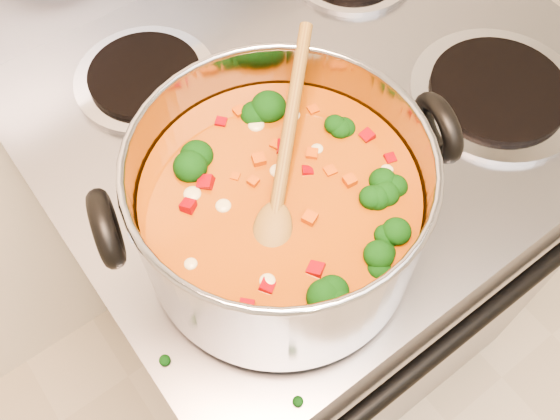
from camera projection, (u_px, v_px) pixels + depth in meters
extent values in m
cube|color=gray|center=(307.00, 245.00, 1.23)|extent=(0.76, 0.66, 0.92)
cylinder|color=black|center=(483.00, 316.00, 0.80)|extent=(0.65, 0.02, 0.02)
cylinder|color=#A5A5AD|center=(279.00, 237.00, 0.72)|extent=(0.23, 0.23, 0.01)
cylinder|color=black|center=(279.00, 234.00, 0.71)|extent=(0.18, 0.18, 0.01)
cylinder|color=#A5A5AD|center=(497.00, 93.00, 0.83)|extent=(0.23, 0.23, 0.01)
cylinder|color=black|center=(499.00, 89.00, 0.82)|extent=(0.18, 0.18, 0.01)
cylinder|color=#A5A5AD|center=(146.00, 79.00, 0.84)|extent=(0.19, 0.19, 0.01)
cylinder|color=black|center=(145.00, 75.00, 0.83)|extent=(0.15, 0.15, 0.01)
cylinder|color=#96969E|center=(280.00, 207.00, 0.63)|extent=(0.29, 0.29, 0.16)
torus|color=#96969E|center=(280.00, 162.00, 0.56)|extent=(0.29, 0.29, 0.01)
cylinder|color=#87380C|center=(280.00, 219.00, 0.65)|extent=(0.28, 0.28, 0.11)
torus|color=black|center=(106.00, 228.00, 0.55)|extent=(0.04, 0.08, 0.08)
torus|color=black|center=(438.00, 128.00, 0.61)|extent=(0.04, 0.08, 0.08)
ellipsoid|color=black|center=(219.00, 258.00, 0.57)|extent=(0.04, 0.04, 0.03)
ellipsoid|color=black|center=(168.00, 155.00, 0.63)|extent=(0.04, 0.04, 0.03)
ellipsoid|color=black|center=(243.00, 201.00, 0.60)|extent=(0.04, 0.04, 0.03)
ellipsoid|color=black|center=(266.00, 302.00, 0.55)|extent=(0.04, 0.04, 0.03)
ellipsoid|color=black|center=(346.00, 208.00, 0.59)|extent=(0.04, 0.04, 0.03)
ellipsoid|color=black|center=(370.00, 127.00, 0.64)|extent=(0.04, 0.04, 0.03)
ellipsoid|color=black|center=(391.00, 201.00, 0.60)|extent=(0.04, 0.04, 0.03)
ellipsoid|color=black|center=(354.00, 274.00, 0.56)|extent=(0.04, 0.04, 0.03)
ellipsoid|color=maroon|center=(351.00, 151.00, 0.63)|extent=(0.01, 0.01, 0.01)
ellipsoid|color=maroon|center=(299.00, 233.00, 0.58)|extent=(0.01, 0.01, 0.01)
ellipsoid|color=maroon|center=(180.00, 157.00, 0.62)|extent=(0.01, 0.01, 0.01)
ellipsoid|color=maroon|center=(297.00, 129.00, 0.64)|extent=(0.01, 0.01, 0.01)
ellipsoid|color=maroon|center=(332.00, 302.00, 0.55)|extent=(0.01, 0.01, 0.01)
ellipsoid|color=maroon|center=(256.00, 127.00, 0.64)|extent=(0.01, 0.01, 0.01)
ellipsoid|color=maroon|center=(340.00, 277.00, 0.56)|extent=(0.01, 0.01, 0.01)
ellipsoid|color=maroon|center=(265.00, 108.00, 0.66)|extent=(0.01, 0.01, 0.01)
ellipsoid|color=maroon|center=(206.00, 238.00, 0.58)|extent=(0.01, 0.01, 0.01)
ellipsoid|color=maroon|center=(332.00, 185.00, 0.61)|extent=(0.01, 0.01, 0.01)
ellipsoid|color=#A33E09|center=(190.00, 197.00, 0.60)|extent=(0.01, 0.01, 0.01)
ellipsoid|color=#A33E09|center=(341.00, 254.00, 0.57)|extent=(0.01, 0.01, 0.01)
ellipsoid|color=#A33E09|center=(175.00, 185.00, 0.61)|extent=(0.01, 0.01, 0.01)
ellipsoid|color=#A33E09|center=(289.00, 241.00, 0.58)|extent=(0.01, 0.01, 0.01)
ellipsoid|color=#A33E09|center=(285.00, 126.00, 0.64)|extent=(0.01, 0.01, 0.01)
ellipsoid|color=#A33E09|center=(301.00, 128.00, 0.64)|extent=(0.01, 0.01, 0.01)
ellipsoid|color=#A33E09|center=(341.00, 227.00, 0.58)|extent=(0.01, 0.01, 0.01)
ellipsoid|color=#A33E09|center=(260.00, 114.00, 0.65)|extent=(0.01, 0.01, 0.01)
ellipsoid|color=#A33E09|center=(275.00, 97.00, 0.66)|extent=(0.01, 0.01, 0.01)
ellipsoid|color=#A33E09|center=(280.00, 122.00, 0.65)|extent=(0.01, 0.01, 0.01)
ellipsoid|color=#A33E09|center=(363.00, 166.00, 0.62)|extent=(0.01, 0.01, 0.01)
ellipsoid|color=#A33E09|center=(211.00, 173.00, 0.61)|extent=(0.01, 0.01, 0.01)
ellipsoid|color=#C2B785|center=(277.00, 233.00, 0.58)|extent=(0.02, 0.02, 0.01)
ellipsoid|color=#C2B785|center=(279.00, 127.00, 0.64)|extent=(0.02, 0.02, 0.01)
ellipsoid|color=#C2B785|center=(349.00, 191.00, 0.60)|extent=(0.02, 0.02, 0.01)
ellipsoid|color=#C2B785|center=(235.00, 259.00, 0.57)|extent=(0.02, 0.02, 0.01)
ellipsoid|color=#C2B785|center=(205.00, 216.00, 0.59)|extent=(0.02, 0.02, 0.01)
ellipsoid|color=#C2B785|center=(377.00, 156.00, 0.63)|extent=(0.02, 0.02, 0.01)
ellipsoid|color=#C2B785|center=(356.00, 193.00, 0.60)|extent=(0.02, 0.02, 0.01)
ellipsoid|color=#C2B785|center=(171.00, 251.00, 0.57)|extent=(0.02, 0.02, 0.01)
ellipsoid|color=#C2B785|center=(215.00, 151.00, 0.63)|extent=(0.02, 0.02, 0.01)
ellipsoid|color=brown|center=(272.00, 232.00, 0.58)|extent=(0.07, 0.07, 0.03)
cylinder|color=brown|center=(290.00, 124.00, 0.61)|extent=(0.16, 0.16, 0.08)
ellipsoid|color=black|center=(202.00, 128.00, 0.80)|extent=(0.01, 0.01, 0.01)
ellipsoid|color=black|center=(474.00, 266.00, 0.70)|extent=(0.01, 0.01, 0.01)
ellipsoid|color=black|center=(186.00, 129.00, 0.80)|extent=(0.01, 0.01, 0.01)
ellipsoid|color=black|center=(280.00, 88.00, 0.83)|extent=(0.01, 0.01, 0.01)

